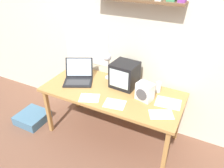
# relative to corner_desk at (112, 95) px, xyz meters

# --- Properties ---
(ground_plane) EXTENTS (12.00, 12.00, 0.00)m
(ground_plane) POSITION_rel_corner_desk_xyz_m (0.00, 0.00, -0.65)
(ground_plane) COLOR brown
(back_wall) EXTENTS (5.60, 0.24, 2.60)m
(back_wall) POSITION_rel_corner_desk_xyz_m (0.00, 0.45, 0.66)
(back_wall) COLOR beige
(back_wall) RESTS_ON ground_plane
(corner_desk) EXTENTS (1.70, 0.76, 0.70)m
(corner_desk) POSITION_rel_corner_desk_xyz_m (0.00, 0.00, 0.00)
(corner_desk) COLOR #B68445
(corner_desk) RESTS_ON ground_plane
(crt_monitor) EXTENTS (0.32, 0.31, 0.31)m
(crt_monitor) POSITION_rel_corner_desk_xyz_m (0.08, 0.18, 0.21)
(crt_monitor) COLOR black
(crt_monitor) RESTS_ON corner_desk
(laptop) EXTENTS (0.48, 0.48, 0.25)m
(laptop) POSITION_rel_corner_desk_xyz_m (-0.51, 0.05, 0.12)
(laptop) COLOR black
(laptop) RESTS_ON corner_desk
(desk_lamp) EXTENTS (0.12, 0.17, 0.39)m
(desk_lamp) POSITION_rel_corner_desk_xyz_m (-0.18, 0.22, 0.34)
(desk_lamp) COLOR silver
(desk_lamp) RESTS_ON corner_desk
(juice_glass) EXTENTS (0.06, 0.06, 0.13)m
(juice_glass) POSITION_rel_corner_desk_xyz_m (0.50, 0.24, 0.11)
(juice_glass) COLOR white
(juice_glass) RESTS_ON corner_desk
(space_heater) EXTENTS (0.21, 0.17, 0.21)m
(space_heater) POSITION_rel_corner_desk_xyz_m (0.41, 0.02, 0.16)
(space_heater) COLOR silver
(space_heater) RESTS_ON corner_desk
(loose_paper_near_monitor) EXTENTS (0.29, 0.24, 0.00)m
(loose_paper_near_monitor) POSITION_rel_corner_desk_xyz_m (0.67, 0.07, 0.06)
(loose_paper_near_monitor) COLOR white
(loose_paper_near_monitor) RESTS_ON corner_desk
(open_notebook) EXTENTS (0.26, 0.22, 0.00)m
(open_notebook) POSITION_rel_corner_desk_xyz_m (0.15, -0.22, 0.06)
(open_notebook) COLOR white
(open_notebook) RESTS_ON corner_desk
(loose_paper_near_laptop) EXTENTS (0.29, 0.25, 0.00)m
(loose_paper_near_laptop) POSITION_rel_corner_desk_xyz_m (0.66, -0.17, 0.06)
(loose_paper_near_laptop) COLOR white
(loose_paper_near_laptop) RESTS_ON corner_desk
(printed_handout) EXTENTS (0.28, 0.25, 0.00)m
(printed_handout) POSITION_rel_corner_desk_xyz_m (-0.17, -0.25, 0.06)
(printed_handout) COLOR silver
(printed_handout) RESTS_ON corner_desk
(floor_cushion) EXTENTS (0.40, 0.40, 0.13)m
(floor_cushion) POSITION_rel_corner_desk_xyz_m (-1.16, -0.30, -0.58)
(floor_cushion) COLOR teal
(floor_cushion) RESTS_ON ground_plane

